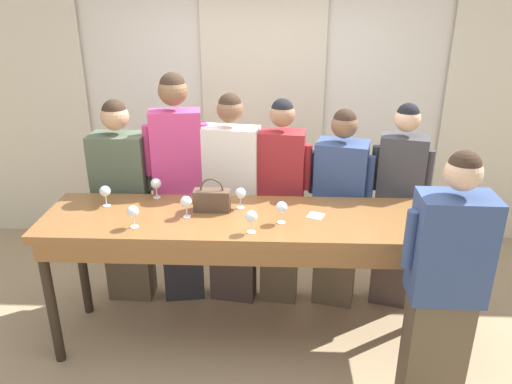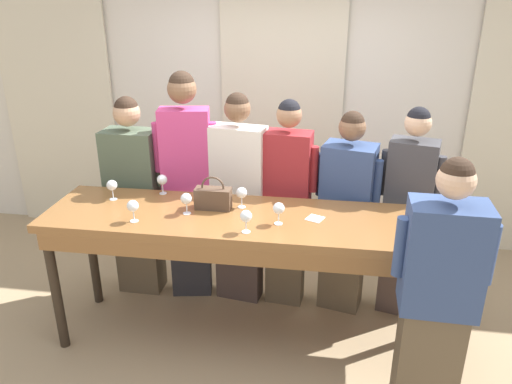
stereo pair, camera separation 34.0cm
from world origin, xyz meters
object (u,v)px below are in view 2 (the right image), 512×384
Objects in this scene: wine_glass_center_mid at (246,217)px; guest_beige_cap at (407,212)px; tasting_bar at (254,231)px; guest_pink_top at (187,183)px; wine_glass_front_left at (133,206)px; wine_glass_center_right at (279,209)px; wine_glass_back_left at (112,186)px; wine_glass_center_left at (186,199)px; wine_bottle at (460,210)px; wine_glass_front_right at (242,193)px; guest_cream_sweater at (239,198)px; guest_navy_coat at (346,213)px; guest_olive_jacket at (135,197)px; host_pouring at (437,299)px; wine_glass_front_mid at (162,180)px; guest_striped_shirt at (287,203)px; handbag at (213,198)px.

wine_glass_center_mid is 0.09× the size of guest_beige_cap.
guest_pink_top reaches higher than tasting_bar.
wine_glass_center_right is (0.95, 0.10, 0.00)m from wine_glass_front_left.
wine_glass_center_left is at bearing -14.89° from wine_glass_back_left.
wine_bottle is 1.45m from wine_glass_front_right.
guest_cream_sweater reaches higher than wine_glass_center_left.
guest_navy_coat is at bearing 27.48° from wine_glass_center_left.
wine_glass_back_left is (-0.96, -0.00, 0.00)m from wine_glass_front_right.
guest_navy_coat is (-0.70, 0.51, -0.31)m from wine_bottle.
wine_glass_back_left is (-0.60, 0.16, 0.00)m from wine_glass_center_left.
guest_olive_jacket is 2.47m from host_pouring.
wine_glass_center_mid is 1.12m from wine_glass_back_left.
wine_glass_back_left is at bearing -169.19° from guest_beige_cap.
wine_glass_center_mid is 0.84m from guest_cream_sweater.
wine_glass_center_left is at bearing 160.73° from host_pouring.
guest_beige_cap is at bearing 27.67° from tasting_bar.
wine_glass_front_mid is 0.09× the size of host_pouring.
tasting_bar is at bearing 12.31° from wine_glass_front_left.
wine_glass_center_left is 0.09× the size of guest_striped_shirt.
wine_glass_front_mid is at bearing 165.60° from wine_glass_front_right.
wine_glass_front_mid is 1.00× the size of wine_glass_center_left.
wine_bottle reaches higher than wine_glass_center_mid.
wine_glass_front_left is at bearing -152.32° from guest_navy_coat.
tasting_bar is at bearing -106.95° from guest_striped_shirt.
wine_glass_center_right is at bearing -20.71° from handbag.
guest_beige_cap is (2.17, 0.00, 0.01)m from guest_olive_jacket.
guest_beige_cap reaches higher than wine_glass_front_mid.
wine_glass_center_left and wine_glass_center_mid have the same top height.
wine_glass_center_right is at bearing -21.17° from tasting_bar.
wine_glass_center_mid is 0.09× the size of guest_olive_jacket.
guest_striped_shirt is (0.96, 0.74, -0.23)m from wine_glass_front_left.
wine_glass_back_left is 0.09× the size of host_pouring.
guest_cream_sweater is 1.30m from guest_beige_cap.
wine_bottle reaches higher than wine_glass_front_mid.
guest_pink_top is 1.73m from guest_beige_cap.
host_pouring is at bearing -11.42° from wine_glass_front_left.
wine_glass_center_left is at bearing -138.19° from guest_striped_shirt.
wine_glass_center_right is at bearing -10.35° from wine_glass_back_left.
guest_cream_sweater is (0.87, 0.00, 0.04)m from guest_olive_jacket.
host_pouring is (1.33, -1.13, -0.05)m from guest_cream_sweater.
wine_glass_front_mid is 0.30m from guest_pink_top.
tasting_bar is 1.10m from wine_glass_back_left.
guest_striped_shirt is (0.39, 0.00, -0.01)m from guest_cream_sweater.
wine_glass_front_left is at bearing -68.14° from guest_olive_jacket.
guest_pink_top is at bearing 147.14° from host_pouring.
wine_glass_center_mid is at bearing -76.15° from guest_cream_sweater.
wine_glass_center_left is 1.70m from host_pouring.
wine_glass_center_mid is (-0.02, -0.22, 0.21)m from tasting_bar.
guest_striped_shirt reaches higher than wine_glass_front_right.
wine_glass_front_right is at bearing -161.09° from guest_beige_cap.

